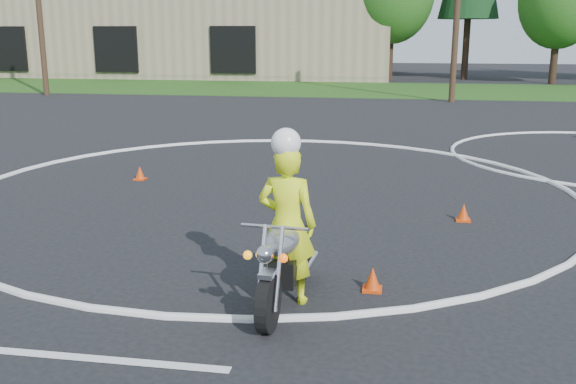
# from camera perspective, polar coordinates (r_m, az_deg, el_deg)

# --- Properties ---
(ground) EXTENTS (120.00, 120.00, 0.00)m
(ground) POSITION_cam_1_polar(r_m,az_deg,el_deg) (10.08, -5.00, -3.94)
(ground) COLOR black
(ground) RESTS_ON ground
(grass_strip) EXTENTS (120.00, 10.00, 0.02)m
(grass_strip) POSITION_cam_1_polar(r_m,az_deg,el_deg) (36.50, 5.63, 9.09)
(grass_strip) COLOR #1E4714
(grass_strip) RESTS_ON ground
(course_markings) EXTENTS (19.05, 19.05, 0.12)m
(course_markings) POSITION_cam_1_polar(r_m,az_deg,el_deg) (13.98, 8.12, 1.10)
(course_markings) COLOR silver
(course_markings) RESTS_ON ground
(primary_motorcycle) EXTENTS (0.74, 2.12, 1.12)m
(primary_motorcycle) POSITION_cam_1_polar(r_m,az_deg,el_deg) (7.41, -0.26, -6.16)
(primary_motorcycle) COLOR black
(primary_motorcycle) RESTS_ON ground
(rider_primary_grp) EXTENTS (0.72, 0.51, 2.07)m
(rider_primary_grp) POSITION_cam_1_polar(r_m,az_deg,el_deg) (7.40, -0.08, -2.47)
(rider_primary_grp) COLOR #E8FF1A
(rider_primary_grp) RESTS_ON ground
(traffic_cones) EXTENTS (20.55, 10.40, 0.30)m
(traffic_cones) POSITION_cam_1_polar(r_m,az_deg,el_deg) (12.53, 20.94, -0.61)
(traffic_cones) COLOR #D83E0B
(traffic_cones) RESTS_ON ground
(warehouse) EXTENTS (41.00, 17.00, 8.30)m
(warehouse) POSITION_cam_1_polar(r_m,az_deg,el_deg) (53.35, -13.57, 14.78)
(warehouse) COLOR tan
(warehouse) RESTS_ON ground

